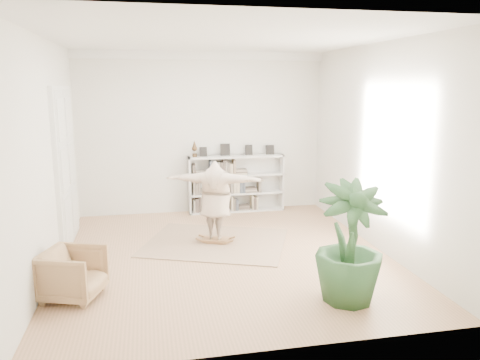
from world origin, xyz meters
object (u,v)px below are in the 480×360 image
Objects in this scene: rocker_board at (216,240)px; person at (215,198)px; houseplant at (350,243)px; armchair at (73,274)px; bookshelf at (236,184)px.

rocker_board is 0.79m from person.
armchair is at bearing 167.43° from houseplant.
rocker_board is at bearing -31.40° from armchair.
houseplant is at bearing 139.15° from person.
armchair is 3.77m from houseplant.
person is at bearing -110.41° from bookshelf.
bookshelf is 2.88× the size of armchair.
person is at bearing 117.61° from houseplant.
rocker_board is at bearing -95.02° from person.
bookshelf reaches higher than rocker_board.
houseplant reaches higher than person.
rocker_board is (-0.80, -2.15, -0.57)m from bookshelf.
rocker_board is at bearing -110.41° from bookshelf.
person is 3.03m from houseplant.
rocker_board is 0.34× the size of houseplant.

